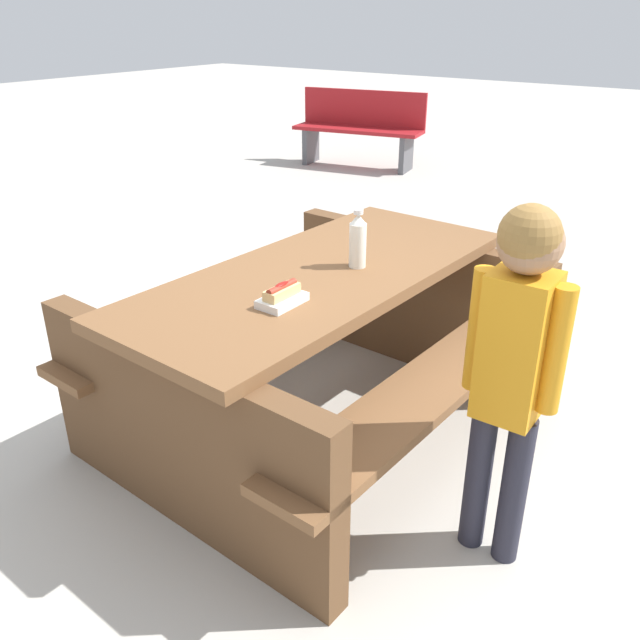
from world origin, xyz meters
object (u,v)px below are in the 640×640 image
Objects in this scene: picnic_table at (320,337)px; park_bench_mid at (360,127)px; hotdog_tray at (282,296)px; soda_bottle at (358,241)px; child_in_coat at (515,348)px.

park_bench_mid reaches higher than picnic_table.
hotdog_tray is at bearing 30.19° from park_bench_mid.
park_bench_mid is (-4.96, -2.89, -0.33)m from hotdog_tray.
soda_bottle is at bearing 179.13° from hotdog_tray.
hotdog_tray is at bearing 14.42° from picnic_table.
soda_bottle is (-0.12, 0.10, 0.42)m from picnic_table.
child_in_coat is (0.39, 0.82, -0.07)m from soda_bottle.
hotdog_tray is (0.36, 0.09, 0.34)m from picnic_table.
soda_bottle reaches higher than picnic_table.
child_in_coat is at bearing 37.32° from park_bench_mid.
child_in_coat reaches higher than picnic_table.
soda_bottle is 0.19× the size of child_in_coat.
picnic_table is 1.02m from child_in_coat.
hotdog_tray is 0.12× the size of park_bench_mid.
soda_bottle reaches higher than hotdog_tray.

